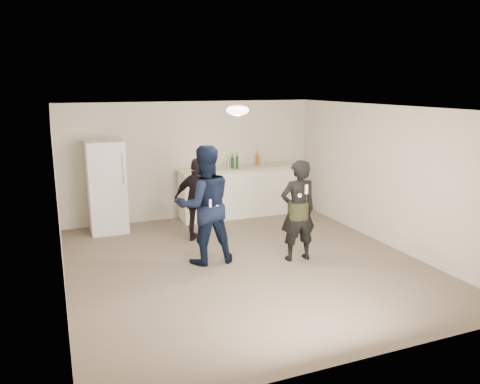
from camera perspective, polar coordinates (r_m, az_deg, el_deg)
name	(u,v)px	position (r m, az deg, el deg)	size (l,w,h in m)	color
floor	(245,263)	(7.72, 0.56, -8.66)	(6.00, 6.00, 0.00)	#6B5B4C
ceiling	(245,108)	(7.18, 0.60, 10.21)	(6.00, 6.00, 0.00)	silver
wall_back	(192,160)	(10.14, -5.91, 3.86)	(6.00, 6.00, 0.00)	beige
wall_front	(360,249)	(4.82, 14.40, -6.80)	(6.00, 6.00, 0.00)	beige
wall_left	(58,205)	(6.82, -21.30, -1.47)	(6.00, 6.00, 0.00)	beige
wall_right	(387,176)	(8.76, 17.46, 1.87)	(6.00, 6.00, 0.00)	beige
counter	(239,193)	(10.28, -0.10, -0.06)	(2.60, 0.56, 1.05)	white
counter_top	(239,168)	(10.17, -0.10, 2.93)	(2.68, 0.64, 0.04)	beige
fridge	(107,187)	(9.48, -15.95, 0.62)	(0.70, 0.70, 1.80)	white
fridge_handle	(123,169)	(9.07, -14.10, 2.77)	(0.02, 0.02, 0.60)	white
ceiling_dome	(238,110)	(7.46, -0.29, 9.93)	(0.36, 0.36, 0.16)	white
shaker	(228,165)	(9.90, -1.49, 3.26)	(0.08, 0.08, 0.17)	silver
man	(205,205)	(7.50, -4.32, -1.61)	(0.94, 0.73, 1.93)	#0F1D3E
woman	(298,211)	(7.68, 7.08, -2.27)	(0.61, 0.40, 1.68)	black
camo_shorts	(298,210)	(7.68, 7.08, -2.20)	(0.34, 0.34, 0.28)	#333B1B
spectator	(198,200)	(8.62, -5.11, -0.97)	(0.91, 0.38, 1.55)	black
remote_man	(210,204)	(7.22, -3.66, -1.46)	(0.04, 0.04, 0.15)	white
nunchuk_man	(217,207)	(7.30, -2.83, -1.85)	(0.07, 0.07, 0.07)	silver
remote_woman	(306,189)	(7.37, 8.10, 0.33)	(0.04, 0.04, 0.15)	white
nunchuk_woman	(300,196)	(7.37, 7.28, -0.44)	(0.07, 0.07, 0.07)	white
bottle_cluster	(239,162)	(10.13, -0.08, 3.66)	(1.30, 0.35, 0.27)	#113E18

